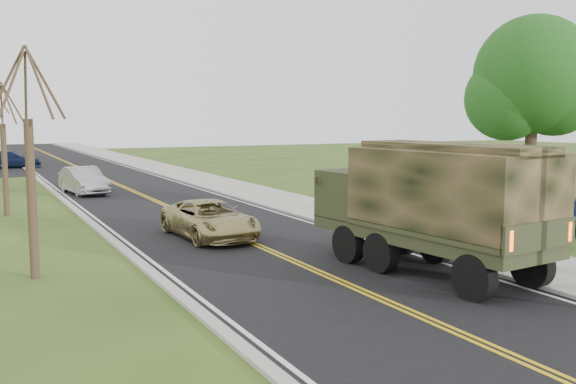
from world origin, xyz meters
TOP-DOWN VIEW (x-y plane):
  - ground at (0.00, 0.00)m, footprint 160.00×160.00m
  - road at (0.00, 40.00)m, footprint 8.00×120.00m
  - curb_right at (4.15, 40.00)m, footprint 0.30×120.00m
  - sidewalk_right at (5.90, 40.00)m, footprint 3.20×120.00m
  - curb_left at (-4.15, 40.00)m, footprint 0.30×120.00m
  - leafy_tree at (11.00, 10.01)m, footprint 4.83×4.50m
  - bare_tree_a at (-7.00, 10.00)m, footprint 1.93×2.26m
  - bare_tree_b at (-7.00, 22.00)m, footprint 1.83×2.14m
  - military_truck at (2.67, 5.65)m, footprint 3.25×7.39m
  - suv_champagne at (-0.92, 13.27)m, footprint 2.48×4.90m
  - sedan_silver at (-2.71, 28.68)m, footprint 2.17×4.71m
  - lot_car_navy at (-5.26, 50.00)m, footprint 5.03×2.07m

SIDE VIEW (x-z plane):
  - ground at x=0.00m, z-range 0.00..0.00m
  - road at x=0.00m, z-range 0.00..0.01m
  - sidewalk_right at x=5.90m, z-range 0.00..0.10m
  - curb_left at x=-4.15m, z-range 0.00..0.10m
  - curb_right at x=4.15m, z-range 0.00..0.12m
  - suv_champagne at x=-0.92m, z-range 0.00..1.33m
  - lot_car_navy at x=-5.26m, z-range 0.00..1.46m
  - sedan_silver at x=-2.71m, z-range 0.00..1.49m
  - military_truck at x=2.67m, z-range 0.26..3.83m
  - bare_tree_b at x=-7.00m, z-range -0.39..5.34m
  - bare_tree_a at x=-7.00m, z-range -0.41..5.66m
  - leafy_tree at x=11.00m, z-range 1.44..9.54m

